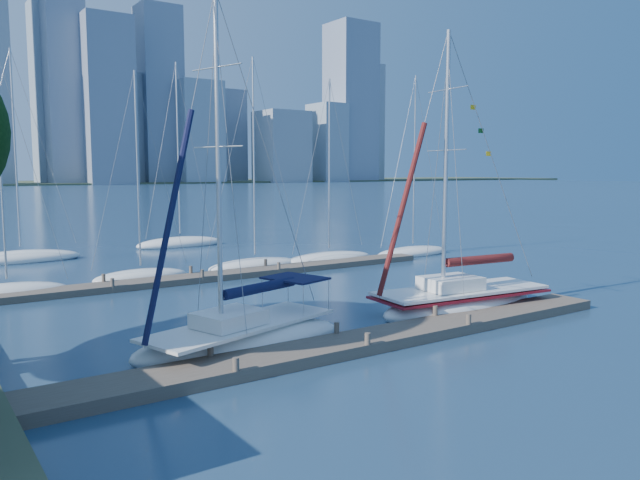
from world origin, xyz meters
TOP-DOWN VIEW (x-y plane):
  - ground at (0.00, 0.00)m, footprint 700.00×700.00m
  - near_dock at (0.00, 0.00)m, footprint 26.00×2.00m
  - far_dock at (2.00, 16.00)m, footprint 30.00×1.80m
  - sailboat_navy at (-3.20, 2.25)m, footprint 8.48×4.82m
  - sailboat_maroon at (7.73, 2.06)m, footprint 9.09×3.82m
  - bg_boat_0 at (-8.64, 17.24)m, footprint 6.13×4.26m
  - bg_boat_1 at (-1.52, 18.15)m, footprint 5.58×2.06m
  - bg_boat_3 at (5.96, 18.14)m, footprint 6.70×2.62m
  - bg_boat_4 at (11.59, 17.79)m, footprint 7.41×3.67m
  - bg_boat_5 at (18.84, 17.16)m, footprint 6.93×2.57m
  - bg_boat_6 at (-6.03, 29.97)m, footprint 8.25×3.96m
  - bg_boat_7 at (6.55, 32.31)m, footprint 7.85×5.21m

SIDE VIEW (x-z plane):
  - ground at x=0.00m, z-range 0.00..0.00m
  - far_dock at x=2.00m, z-range 0.00..0.36m
  - near_dock at x=0.00m, z-range 0.00..0.40m
  - bg_boat_1 at x=-1.52m, z-range -5.85..6.35m
  - bg_boat_5 at x=18.84m, z-range -6.50..7.02m
  - bg_boat_0 at x=-8.64m, z-range -6.16..6.68m
  - bg_boat_4 at x=11.59m, z-range -6.15..6.67m
  - bg_boat_3 at x=5.96m, z-range -6.59..7.12m
  - bg_boat_6 at x=-6.03m, z-range -7.14..7.74m
  - bg_boat_7 at x=6.55m, z-range -7.43..8.04m
  - sailboat_maroon at x=7.73m, z-range -5.47..7.38m
  - sailboat_navy at x=-3.20m, z-range -5.34..7.36m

